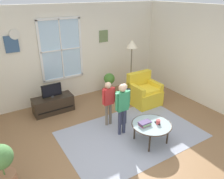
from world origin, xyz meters
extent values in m
cube|color=olive|center=(0.00, 0.00, -0.01)|extent=(6.20, 5.96, 0.02)
cube|color=silver|center=(0.00, 2.74, 1.33)|extent=(5.60, 0.12, 2.66)
cube|color=silver|center=(-0.35, 2.67, 1.49)|extent=(1.14, 0.02, 1.63)
cube|color=white|center=(-0.35, 2.65, 2.30)|extent=(1.20, 0.04, 0.06)
cube|color=white|center=(-0.35, 2.65, 0.67)|extent=(1.20, 0.04, 0.06)
cube|color=white|center=(-0.92, 2.65, 1.49)|extent=(0.06, 0.04, 1.63)
cube|color=white|center=(0.22, 2.65, 1.49)|extent=(0.06, 0.04, 1.63)
cube|color=white|center=(-0.35, 2.65, 1.49)|extent=(0.03, 0.04, 1.63)
cube|color=white|center=(-0.35, 2.65, 1.49)|extent=(1.14, 0.04, 0.03)
cube|color=#38567A|center=(-1.56, 2.66, 1.78)|extent=(0.32, 0.03, 0.40)
cube|color=#667A4C|center=(0.98, 2.66, 1.72)|extent=(0.28, 0.03, 0.34)
cylinder|color=silver|center=(-1.46, 2.65, 2.01)|extent=(0.24, 0.04, 0.24)
cube|color=silver|center=(2.86, 0.00, 1.33)|extent=(0.12, 5.36, 2.66)
cube|color=#999EAD|center=(0.25, 0.18, 0.00)|extent=(3.01, 2.02, 0.01)
cube|color=#2D2319|center=(-0.90, 2.11, 0.21)|extent=(1.03, 0.43, 0.43)
cube|color=black|center=(-0.90, 1.88, 0.15)|extent=(0.93, 0.02, 0.02)
cylinder|color=#4C4C4C|center=(-0.90, 2.11, 0.45)|extent=(0.08, 0.08, 0.05)
cube|color=black|center=(-0.90, 2.11, 0.62)|extent=(0.51, 0.05, 0.33)
cube|color=black|center=(-0.90, 2.08, 0.62)|extent=(0.47, 0.01, 0.29)
cube|color=yellow|center=(1.44, 1.19, 0.21)|extent=(0.76, 0.72, 0.42)
cube|color=yellow|center=(1.44, 1.49, 0.65)|extent=(0.76, 0.16, 0.45)
cube|color=yellow|center=(1.12, 1.19, 0.52)|extent=(0.12, 0.65, 0.20)
cube|color=yellow|center=(1.76, 1.19, 0.52)|extent=(0.12, 0.65, 0.20)
cube|color=yellow|center=(1.44, 1.14, 0.46)|extent=(0.61, 0.50, 0.08)
cylinder|color=#99B2B7|center=(0.45, -0.22, 0.42)|extent=(0.81, 0.81, 0.02)
torus|color=#3F3328|center=(0.45, -0.22, 0.42)|extent=(0.84, 0.84, 0.02)
cylinder|color=#33281E|center=(0.20, 0.02, 0.21)|extent=(0.04, 0.04, 0.41)
cylinder|color=#33281E|center=(0.69, 0.02, 0.21)|extent=(0.04, 0.04, 0.41)
cylinder|color=#33281E|center=(0.20, -0.47, 0.21)|extent=(0.04, 0.04, 0.41)
cylinder|color=#33281E|center=(0.69, -0.47, 0.21)|extent=(0.04, 0.04, 0.41)
cube|color=#A9507D|center=(0.30, -0.17, 0.44)|extent=(0.23, 0.16, 0.02)
cube|color=#8CC17D|center=(0.30, -0.17, 0.47)|extent=(0.20, 0.18, 0.03)
cube|color=#4D3C67|center=(0.30, -0.17, 0.50)|extent=(0.26, 0.15, 0.03)
cylinder|color=#BF3F3F|center=(0.57, -0.28, 0.47)|extent=(0.09, 0.09, 0.09)
cube|color=black|center=(0.56, -0.27, 0.44)|extent=(0.04, 0.14, 0.02)
cylinder|color=#726656|center=(-0.03, 0.81, 0.28)|extent=(0.07, 0.07, 0.56)
cylinder|color=#726656|center=(0.07, 0.81, 0.28)|extent=(0.07, 0.07, 0.56)
cube|color=red|center=(0.02, 0.81, 0.75)|extent=(0.24, 0.12, 0.39)
sphere|color=#D8AD8C|center=(0.02, 0.81, 1.02)|extent=(0.15, 0.15, 0.15)
cylinder|color=red|center=(-0.12, 0.79, 0.77)|extent=(0.05, 0.05, 0.35)
cylinder|color=red|center=(0.16, 0.79, 0.77)|extent=(0.05, 0.05, 0.35)
cylinder|color=#333851|center=(0.02, 0.34, 0.30)|extent=(0.07, 0.07, 0.61)
cylinder|color=#333851|center=(0.14, 0.34, 0.30)|extent=(0.07, 0.07, 0.61)
cube|color=#338C59|center=(0.08, 0.34, 0.83)|extent=(0.26, 0.14, 0.43)
sphere|color=#D8AD8C|center=(0.08, 0.34, 1.12)|extent=(0.17, 0.17, 0.17)
cylinder|color=#338C59|center=(-0.07, 0.32, 0.85)|extent=(0.05, 0.05, 0.39)
cylinder|color=#338C59|center=(0.24, 0.32, 0.85)|extent=(0.05, 0.05, 0.39)
cylinder|color=#333851|center=(0.29, 0.64, 0.27)|extent=(0.06, 0.06, 0.53)
cylinder|color=#333851|center=(0.39, 0.64, 0.27)|extent=(0.06, 0.06, 0.53)
cube|color=black|center=(0.34, 0.64, 0.72)|extent=(0.23, 0.12, 0.38)
sphere|color=beige|center=(0.34, 0.64, 0.98)|extent=(0.14, 0.14, 0.14)
cylinder|color=black|center=(0.21, 0.62, 0.74)|extent=(0.05, 0.05, 0.34)
cylinder|color=black|center=(0.48, 0.62, 0.74)|extent=(0.05, 0.05, 0.34)
cylinder|color=#9E6B4C|center=(0.88, 2.19, 0.13)|extent=(0.38, 0.38, 0.25)
cylinder|color=#4C7238|center=(0.88, 2.19, 0.32)|extent=(0.02, 0.02, 0.13)
sphere|color=#457E2E|center=(0.88, 2.19, 0.55)|extent=(0.33, 0.33, 0.33)
cylinder|color=#4C7238|center=(-2.35, 0.08, 0.36)|extent=(0.02, 0.02, 0.16)
sphere|color=#4A7D41|center=(-2.35, 0.08, 0.63)|extent=(0.39, 0.39, 0.39)
cylinder|color=black|center=(1.37, 1.77, 0.01)|extent=(0.26, 0.26, 0.03)
cylinder|color=brown|center=(1.37, 1.77, 0.76)|extent=(0.03, 0.03, 1.52)
cone|color=beige|center=(1.37, 1.77, 1.62)|extent=(0.32, 0.32, 0.22)
camera|label=1|loc=(-2.29, -3.08, 2.96)|focal=35.38mm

